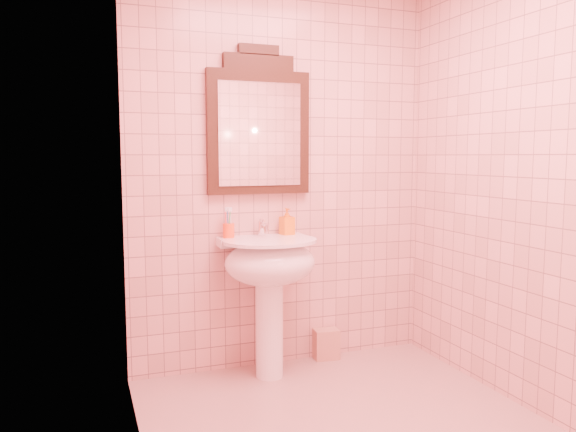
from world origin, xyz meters
name	(u,v)px	position (x,y,z in m)	size (l,w,h in m)	color
back_wall	(282,174)	(0.00, 1.10, 1.25)	(2.00, 0.02, 2.50)	#E5A8A0
pedestal_sink	(270,272)	(-0.17, 0.87, 0.66)	(0.58, 0.58, 0.86)	white
faucet	(263,227)	(-0.17, 1.01, 0.92)	(0.04, 0.16, 0.11)	white
mirror	(259,126)	(-0.17, 1.07, 1.55)	(0.66, 0.06, 0.92)	black
toothbrush_cup	(229,230)	(-0.38, 1.02, 0.91)	(0.07, 0.07, 0.16)	#FF4515
soap_dispenser	(287,221)	(0.00, 1.02, 0.95)	(0.08, 0.08, 0.17)	orange
towel	(326,344)	(0.29, 1.04, 0.10)	(0.16, 0.11, 0.20)	tan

